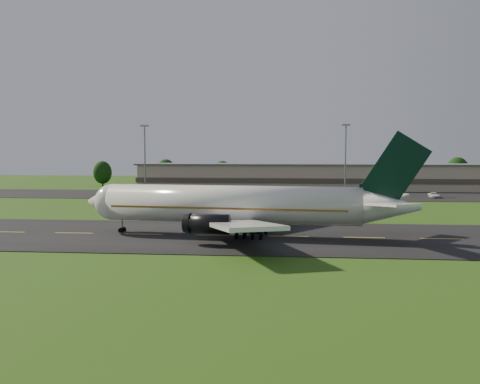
# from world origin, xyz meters

# --- Properties ---
(ground) EXTENTS (360.00, 360.00, 0.00)m
(ground) POSITION_xyz_m (0.00, 0.00, 0.00)
(ground) COLOR #244A12
(ground) RESTS_ON ground
(taxiway) EXTENTS (220.00, 30.00, 0.10)m
(taxiway) POSITION_xyz_m (0.00, 0.00, 0.05)
(taxiway) COLOR black
(taxiway) RESTS_ON ground
(apron) EXTENTS (260.00, 30.00, 0.10)m
(apron) POSITION_xyz_m (0.00, 72.00, 0.05)
(apron) COLOR black
(apron) RESTS_ON ground
(airliner) EXTENTS (51.26, 41.98, 15.57)m
(airliner) POSITION_xyz_m (-18.62, -0.08, 4.66)
(airliner) COLOR white
(airliner) RESTS_ON ground
(terminal) EXTENTS (145.00, 16.00, 8.40)m
(terminal) POSITION_xyz_m (6.40, 96.18, 3.99)
(terminal) COLOR tan
(terminal) RESTS_ON ground
(light_mast_west) EXTENTS (2.40, 1.20, 20.35)m
(light_mast_west) POSITION_xyz_m (-55.00, 80.00, 12.74)
(light_mast_west) COLOR gray
(light_mast_west) RESTS_ON ground
(light_mast_centre) EXTENTS (2.40, 1.20, 20.35)m
(light_mast_centre) POSITION_xyz_m (5.00, 80.00, 12.74)
(light_mast_centre) COLOR gray
(light_mast_centre) RESTS_ON ground
(tree_line) EXTENTS (197.89, 9.57, 10.45)m
(tree_line) POSITION_xyz_m (28.55, 105.71, 5.03)
(tree_line) COLOR black
(tree_line) RESTS_ON ground
(service_vehicle_a) EXTENTS (2.83, 4.59, 1.46)m
(service_vehicle_a) POSITION_xyz_m (-35.00, 74.45, 0.83)
(service_vehicle_a) COLOR yellow
(service_vehicle_a) RESTS_ON apron
(service_vehicle_b) EXTENTS (3.95, 1.54, 1.28)m
(service_vehicle_b) POSITION_xyz_m (-5.17, 78.42, 0.74)
(service_vehicle_b) COLOR #A7270B
(service_vehicle_b) RESTS_ON apron
(service_vehicle_c) EXTENTS (2.58, 5.19, 1.41)m
(service_vehicle_c) POSITION_xyz_m (27.33, 67.81, 0.81)
(service_vehicle_c) COLOR white
(service_vehicle_c) RESTS_ON apron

